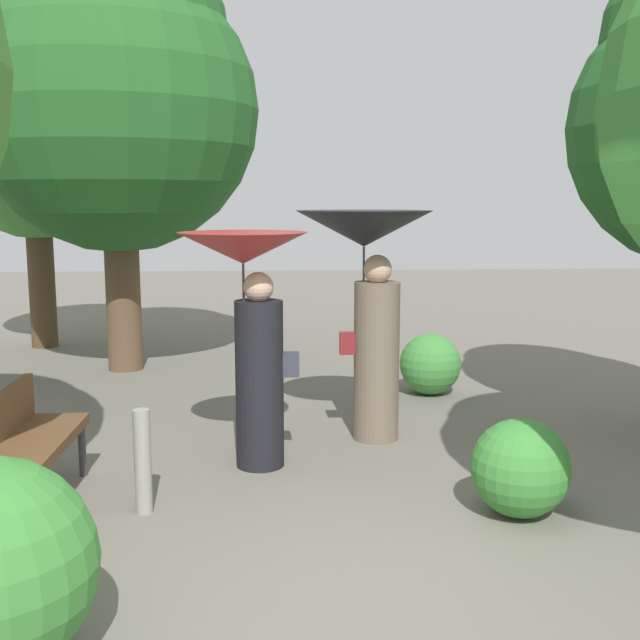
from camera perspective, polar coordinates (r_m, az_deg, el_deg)
name	(u,v)px	position (r m, az deg, el deg)	size (l,w,h in m)	color
ground_plane	(348,593)	(4.61, 2.09, -19.55)	(40.00, 40.00, 0.00)	#6B665B
person_left	(251,309)	(6.25, -5.14, 0.81)	(1.04, 1.04, 1.94)	black
person_right	(369,276)	(6.94, 3.62, 3.30)	(1.22, 1.22, 2.10)	#6B5B4C
park_bench	(19,441)	(5.90, -21.37, -8.33)	(0.51, 1.51, 0.83)	#38383D
tree_mid_left	(34,136)	(12.19, -20.45, 12.68)	(2.52, 2.52, 4.66)	#4C3823
tree_far_back	(115,86)	(10.26, -14.95, 16.38)	(3.55, 3.55, 5.60)	brown
bush_path_left	(520,468)	(5.64, 14.62, -10.55)	(0.69, 0.69, 0.69)	#387F33
bush_path_right	(430,364)	(8.84, 8.17, -3.25)	(0.70, 0.70, 0.70)	#428C3D
path_marker_post	(143,462)	(5.64, -13.00, -10.18)	(0.12, 0.12, 0.75)	gray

